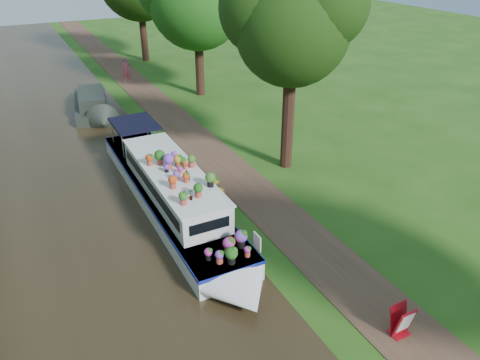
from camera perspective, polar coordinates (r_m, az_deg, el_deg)
name	(u,v)px	position (r m, az deg, el deg)	size (l,w,h in m)	color
ground	(243,215)	(18.16, 0.37, -4.33)	(100.00, 100.00, 0.00)	#234D13
canal_water	(84,258)	(16.76, -18.43, -9.03)	(10.00, 100.00, 0.02)	black
towpath	(270,208)	(18.65, 3.65, -3.39)	(2.20, 100.00, 0.03)	#4C3223
plant_boat	(174,193)	(18.13, -8.06, -1.55)	(2.29, 13.52, 2.30)	silver
tree_near_overhang	(292,19)	(20.16, 6.34, 18.94)	(5.52, 5.28, 8.99)	black
second_boat	(92,104)	(30.00, -17.56, 8.81)	(2.82, 6.92, 1.29)	#222722
sandwich_board	(401,322)	(13.79, 19.09, -16.07)	(0.58, 0.46, 0.92)	#AA0C19
pedestrian_pink	(126,70)	(35.57, -13.70, 12.90)	(0.67, 0.44, 1.85)	#EE6289
verge_plant	(222,207)	(18.30, -2.19, -3.31)	(0.37, 0.32, 0.42)	#346F21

